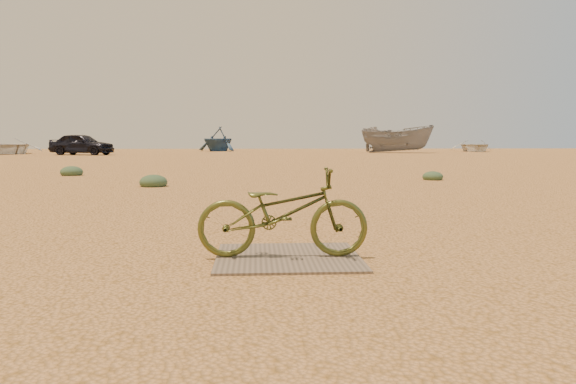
{
  "coord_description": "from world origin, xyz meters",
  "views": [
    {
      "loc": [
        0.28,
        -5.03,
        1.1
      ],
      "look_at": [
        0.57,
        0.09,
        0.62
      ],
      "focal_mm": 35.0,
      "sensor_mm": 36.0,
      "label": 1
    }
  ],
  "objects": [
    {
      "name": "kale_c",
      "position": [
        -5.33,
        12.41,
        0.0
      ],
      "size": [
        0.67,
        0.67,
        0.37
      ],
      "primitive_type": "ellipsoid",
      "color": "#445F3D",
      "rests_on": "ground"
    },
    {
      "name": "boat_mid_right",
      "position": [
        11.73,
        39.89,
        1.12
      ],
      "size": [
        6.16,
        4.02,
        2.23
      ],
      "primitive_type": "imported",
      "rotation": [
        0.0,
        0.0,
        1.22
      ],
      "color": "slate",
      "rests_on": "ground"
    },
    {
      "name": "kale_b",
      "position": [
        5.09,
        9.92,
        0.0
      ],
      "size": [
        0.55,
        0.55,
        0.3
      ],
      "primitive_type": "ellipsoid",
      "color": "#445F3D",
      "rests_on": "ground"
    },
    {
      "name": "plywood_board",
      "position": [
        0.57,
        0.09,
        0.01
      ],
      "size": [
        1.33,
        1.3,
        0.02
      ],
      "primitive_type": "cube",
      "color": "#73614D",
      "rests_on": "ground"
    },
    {
      "name": "kale_a",
      "position": [
        -2.11,
        8.22,
        0.0
      ],
      "size": [
        0.65,
        0.65,
        0.36
      ],
      "primitive_type": "ellipsoid",
      "color": "#445F3D",
      "rests_on": "ground"
    },
    {
      "name": "bicycle",
      "position": [
        0.52,
        0.07,
        0.43
      ],
      "size": [
        1.58,
        0.58,
        0.82
      ],
      "primitive_type": "imported",
      "rotation": [
        0.0,
        0.0,
        1.55
      ],
      "color": "#4B511F",
      "rests_on": "plywood_board"
    },
    {
      "name": "ground",
      "position": [
        0.0,
        0.0,
        0.0
      ],
      "size": [
        120.0,
        120.0,
        0.0
      ],
      "primitive_type": "plane",
      "color": "tan",
      "rests_on": "ground"
    },
    {
      "name": "boat_far_right",
      "position": [
        19.79,
        44.07,
        0.52
      ],
      "size": [
        4.51,
        5.62,
        1.04
      ],
      "primitive_type": "imported",
      "rotation": [
        0.0,
        0.0,
        -0.2
      ],
      "color": "silver",
      "rests_on": "ground"
    },
    {
      "name": "boat_far_left",
      "position": [
        -3.11,
        46.84,
        1.13
      ],
      "size": [
        5.42,
        5.61,
        2.26
      ],
      "primitive_type": "imported",
      "rotation": [
        0.0,
        0.0,
        -0.55
      ],
      "color": "#335171",
      "rests_on": "ground"
    },
    {
      "name": "car",
      "position": [
        -11.84,
        35.05,
        0.75
      ],
      "size": [
        4.73,
        2.91,
        1.5
      ],
      "primitive_type": "imported",
      "rotation": [
        0.0,
        0.0,
        1.3
      ],
      "color": "black",
      "rests_on": "ground"
    },
    {
      "name": "boat_near_left",
      "position": [
        -18.14,
        37.68,
        0.59
      ],
      "size": [
        4.62,
        6.1,
        1.19
      ],
      "primitive_type": "imported",
      "rotation": [
        0.0,
        0.0,
        0.09
      ],
      "color": "beige",
      "rests_on": "ground"
    }
  ]
}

